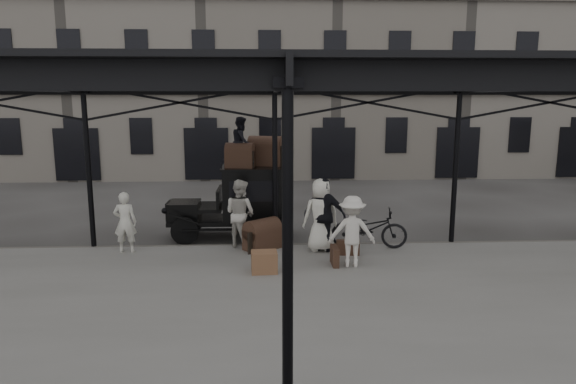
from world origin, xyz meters
name	(u,v)px	position (x,y,z in m)	size (l,w,h in m)	color
ground	(277,273)	(0.00, 0.00, 0.00)	(120.00, 120.00, 0.00)	#383533
platform	(279,303)	(0.00, -2.00, 0.07)	(28.00, 8.00, 0.15)	slate
canopy	(278,76)	(0.00, -1.72, 4.60)	(22.50, 9.00, 4.74)	black
building_frontage	(269,47)	(0.00, 18.00, 7.00)	(64.00, 8.00, 14.00)	slate
taxi	(244,198)	(-0.92, 3.28, 1.20)	(3.65, 1.55, 2.18)	black
porter_left	(125,222)	(-3.95, 1.42, 0.96)	(0.59, 0.39, 1.62)	silver
porter_midleft	(240,213)	(-0.96, 1.80, 1.08)	(0.91, 0.71, 1.87)	beige
porter_centre	(321,215)	(1.20, 1.35, 1.12)	(0.95, 0.62, 1.95)	silver
porter_official	(325,215)	(1.29, 1.29, 1.13)	(1.14, 0.48, 1.95)	black
porter_right	(352,231)	(1.81, 0.01, 1.02)	(1.12, 0.64, 1.73)	silver
bicycle	(369,228)	(2.54, 1.55, 0.69)	(0.71, 2.05, 1.08)	black
porter_roof	(242,142)	(-0.95, 3.18, 2.91)	(0.71, 0.55, 1.46)	black
steamer_trunk_roof_near	(240,157)	(-1.00, 3.03, 2.48)	(0.81, 0.50, 0.60)	#432B1F
steamer_trunk_roof_far	(266,153)	(-0.25, 3.48, 2.55)	(1.00, 0.61, 0.73)	#432B1F
steamer_trunk_platform	(262,236)	(-0.36, 1.54, 0.50)	(0.94, 0.58, 0.69)	#432B1F
wicker_hamper	(264,262)	(-0.31, -0.35, 0.40)	(0.60, 0.45, 0.50)	#8B5E40
suitcase_upright	(335,256)	(1.41, 0.13, 0.38)	(0.15, 0.60, 0.45)	#432B1F
suitcase_flat	(348,248)	(1.86, 0.89, 0.35)	(0.60, 0.15, 0.40)	#432B1F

